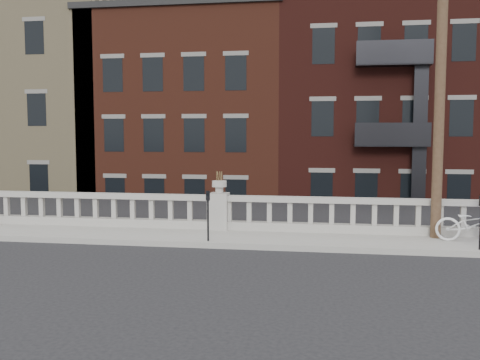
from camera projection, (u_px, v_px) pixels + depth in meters
name	position (u px, v px, depth m)	size (l,w,h in m)	color
ground	(186.00, 266.00, 12.32)	(120.00, 120.00, 0.00)	black
sidewalk	(213.00, 238.00, 15.27)	(32.00, 2.20, 0.15)	gray
balustrade	(219.00, 213.00, 16.15)	(28.00, 0.34, 1.03)	gray
planter_pedestal	(219.00, 207.00, 16.13)	(0.55, 0.55, 1.76)	gray
lower_level	(285.00, 140.00, 34.67)	(80.00, 44.00, 20.80)	#605E59
utility_pole	(441.00, 52.00, 14.43)	(1.60, 0.28, 10.00)	#422D1E
parking_meter_b	(208.00, 210.00, 14.34)	(0.10, 0.09, 1.36)	black
bicycle	(473.00, 224.00, 14.17)	(0.66, 1.90, 1.00)	silver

